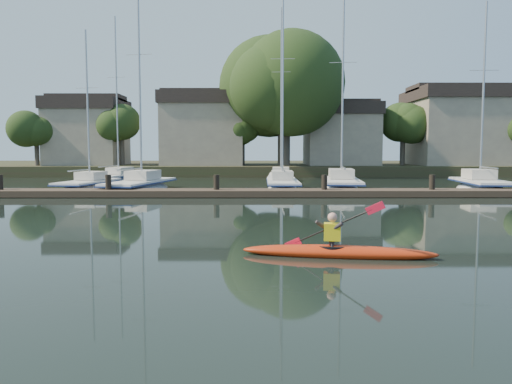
{
  "coord_description": "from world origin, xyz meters",
  "views": [
    {
      "loc": [
        -0.92,
        -13.61,
        2.63
      ],
      "look_at": [
        -0.85,
        2.91,
        1.2
      ],
      "focal_mm": 35.0,
      "sensor_mm": 36.0,
      "label": 1
    }
  ],
  "objects_px": {
    "dock": "(270,193)",
    "sailboat_0": "(89,192)",
    "kayak": "(337,249)",
    "sailboat_3": "(341,193)",
    "sailboat_6": "(281,184)",
    "sailboat_1": "(140,194)",
    "sailboat_4": "(481,194)",
    "sailboat_5": "(117,184)",
    "sailboat_2": "(282,192)"
  },
  "relations": [
    {
      "from": "kayak",
      "to": "sailboat_2",
      "type": "xyz_separation_m",
      "value": [
        -0.16,
        20.69,
        -0.37
      ]
    },
    {
      "from": "sailboat_3",
      "to": "sailboat_6",
      "type": "distance_m",
      "value": 8.74
    },
    {
      "from": "dock",
      "to": "sailboat_3",
      "type": "distance_m",
      "value": 6.75
    },
    {
      "from": "sailboat_0",
      "to": "kayak",
      "type": "bearing_deg",
      "value": -48.54
    },
    {
      "from": "sailboat_5",
      "to": "sailboat_6",
      "type": "distance_m",
      "value": 13.16
    },
    {
      "from": "sailboat_1",
      "to": "sailboat_2",
      "type": "height_order",
      "value": "sailboat_2"
    },
    {
      "from": "sailboat_2",
      "to": "sailboat_4",
      "type": "bearing_deg",
      "value": -4.7
    },
    {
      "from": "sailboat_3",
      "to": "kayak",
      "type": "bearing_deg",
      "value": -94.17
    },
    {
      "from": "kayak",
      "to": "dock",
      "type": "relative_size",
      "value": 0.14
    },
    {
      "from": "sailboat_0",
      "to": "sailboat_2",
      "type": "height_order",
      "value": "sailboat_2"
    },
    {
      "from": "sailboat_0",
      "to": "sailboat_6",
      "type": "height_order",
      "value": "sailboat_6"
    },
    {
      "from": "sailboat_1",
      "to": "sailboat_2",
      "type": "relative_size",
      "value": 1.01
    },
    {
      "from": "dock",
      "to": "sailboat_6",
      "type": "bearing_deg",
      "value": 84.32
    },
    {
      "from": "sailboat_1",
      "to": "sailboat_6",
      "type": "height_order",
      "value": "sailboat_6"
    },
    {
      "from": "dock",
      "to": "sailboat_6",
      "type": "height_order",
      "value": "sailboat_6"
    },
    {
      "from": "sailboat_5",
      "to": "sailboat_4",
      "type": "bearing_deg",
      "value": -7.27
    },
    {
      "from": "dock",
      "to": "sailboat_6",
      "type": "distance_m",
      "value": 12.8
    },
    {
      "from": "dock",
      "to": "sailboat_5",
      "type": "relative_size",
      "value": 2.38
    },
    {
      "from": "sailboat_2",
      "to": "sailboat_4",
      "type": "height_order",
      "value": "sailboat_2"
    },
    {
      "from": "dock",
      "to": "sailboat_1",
      "type": "height_order",
      "value": "sailboat_1"
    },
    {
      "from": "sailboat_0",
      "to": "sailboat_1",
      "type": "height_order",
      "value": "sailboat_1"
    },
    {
      "from": "sailboat_0",
      "to": "sailboat_4",
      "type": "height_order",
      "value": "sailboat_4"
    },
    {
      "from": "sailboat_0",
      "to": "sailboat_3",
      "type": "relative_size",
      "value": 0.8
    },
    {
      "from": "sailboat_2",
      "to": "sailboat_4",
      "type": "distance_m",
      "value": 12.6
    },
    {
      "from": "kayak",
      "to": "sailboat_5",
      "type": "distance_m",
      "value": 30.85
    },
    {
      "from": "kayak",
      "to": "sailboat_3",
      "type": "distance_m",
      "value": 20.66
    },
    {
      "from": "dock",
      "to": "sailboat_6",
      "type": "xyz_separation_m",
      "value": [
        1.27,
        12.73,
        -0.38
      ]
    },
    {
      "from": "sailboat_0",
      "to": "sailboat_2",
      "type": "distance_m",
      "value": 12.63
    },
    {
      "from": "sailboat_0",
      "to": "dock",
      "type": "bearing_deg",
      "value": -12.62
    },
    {
      "from": "dock",
      "to": "sailboat_2",
      "type": "xyz_separation_m",
      "value": [
        0.96,
        5.09,
        -0.39
      ]
    },
    {
      "from": "sailboat_1",
      "to": "sailboat_3",
      "type": "height_order",
      "value": "sailboat_1"
    },
    {
      "from": "kayak",
      "to": "sailboat_2",
      "type": "bearing_deg",
      "value": 99.18
    },
    {
      "from": "kayak",
      "to": "sailboat_6",
      "type": "distance_m",
      "value": 28.33
    },
    {
      "from": "sailboat_5",
      "to": "sailboat_6",
      "type": "bearing_deg",
      "value": 12.84
    },
    {
      "from": "sailboat_1",
      "to": "sailboat_4",
      "type": "distance_m",
      "value": 21.59
    },
    {
      "from": "sailboat_6",
      "to": "sailboat_0",
      "type": "bearing_deg",
      "value": -144.79
    },
    {
      "from": "sailboat_4",
      "to": "sailboat_5",
      "type": "relative_size",
      "value": 0.92
    },
    {
      "from": "sailboat_4",
      "to": "sailboat_6",
      "type": "bearing_deg",
      "value": 149.78
    },
    {
      "from": "dock",
      "to": "sailboat_1",
      "type": "distance_m",
      "value": 8.93
    },
    {
      "from": "sailboat_0",
      "to": "sailboat_6",
      "type": "distance_m",
      "value": 15.24
    },
    {
      "from": "sailboat_5",
      "to": "sailboat_6",
      "type": "relative_size",
      "value": 0.95
    },
    {
      "from": "sailboat_1",
      "to": "sailboat_6",
      "type": "relative_size",
      "value": 0.97
    },
    {
      "from": "dock",
      "to": "sailboat_0",
      "type": "bearing_deg",
      "value": 158.17
    },
    {
      "from": "sailboat_4",
      "to": "sailboat_6",
      "type": "relative_size",
      "value": 0.88
    },
    {
      "from": "kayak",
      "to": "sailboat_3",
      "type": "bearing_deg",
      "value": 88.49
    },
    {
      "from": "dock",
      "to": "sailboat_3",
      "type": "xyz_separation_m",
      "value": [
        4.79,
        4.73,
        -0.42
      ]
    },
    {
      "from": "sailboat_0",
      "to": "sailboat_1",
      "type": "distance_m",
      "value": 3.69
    },
    {
      "from": "dock",
      "to": "sailboat_1",
      "type": "relative_size",
      "value": 2.32
    },
    {
      "from": "sailboat_4",
      "to": "kayak",
      "type": "bearing_deg",
      "value": -116.69
    },
    {
      "from": "sailboat_2",
      "to": "sailboat_1",
      "type": "bearing_deg",
      "value": -170.55
    }
  ]
}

